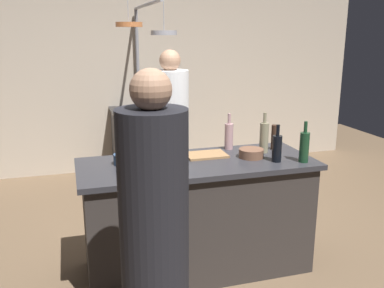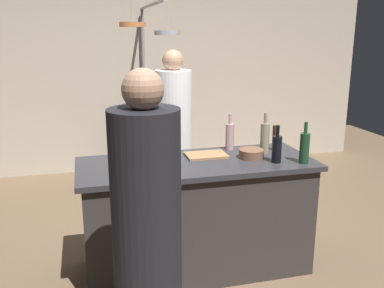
{
  "view_description": "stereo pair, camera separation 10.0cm",
  "coord_description": "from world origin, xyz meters",
  "px_view_note": "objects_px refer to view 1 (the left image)",
  "views": [
    {
      "loc": [
        -0.91,
        -2.95,
        1.85
      ],
      "look_at": [
        0.0,
        0.15,
        1.0
      ],
      "focal_mm": 39.73,
      "sensor_mm": 36.0,
      "label": 1
    },
    {
      "loc": [
        -0.81,
        -2.98,
        1.85
      ],
      "look_at": [
        0.0,
        0.15,
        1.0
      ],
      "focal_mm": 39.73,
      "sensor_mm": 36.0,
      "label": 2
    }
  ],
  "objects_px": {
    "cutting_board": "(206,155)",
    "mixing_bowl_blue": "(123,159)",
    "pepper_mill": "(274,137)",
    "wine_bottle_amber": "(155,141)",
    "wine_glass_near_right_guest": "(143,150)",
    "wine_glass_near_left_guest": "(136,144)",
    "mixing_bowl_wooden": "(251,153)",
    "chef": "(171,142)",
    "bar_stool_left": "(144,277)",
    "wine_bottle_green": "(304,146)",
    "wine_bottle_white": "(264,137)",
    "guest_left": "(155,245)",
    "wine_bottle_dark": "(277,148)",
    "wine_bottle_rose": "(229,136)",
    "stove_range": "(143,142)"
  },
  "relations": [
    {
      "from": "mixing_bowl_wooden",
      "to": "wine_bottle_white",
      "type": "bearing_deg",
      "value": 34.28
    },
    {
      "from": "pepper_mill",
      "to": "wine_bottle_amber",
      "type": "xyz_separation_m",
      "value": [
        -1.0,
        0.06,
        0.02
      ]
    },
    {
      "from": "pepper_mill",
      "to": "wine_bottle_amber",
      "type": "distance_m",
      "value": 1.0
    },
    {
      "from": "wine_glass_near_right_guest",
      "to": "wine_glass_near_left_guest",
      "type": "distance_m",
      "value": 0.18
    },
    {
      "from": "bar_stool_left",
      "to": "mixing_bowl_blue",
      "type": "height_order",
      "value": "mixing_bowl_blue"
    },
    {
      "from": "bar_stool_left",
      "to": "mixing_bowl_wooden",
      "type": "bearing_deg",
      "value": 31.84
    },
    {
      "from": "bar_stool_left",
      "to": "wine_bottle_dark",
      "type": "distance_m",
      "value": 1.36
    },
    {
      "from": "cutting_board",
      "to": "mixing_bowl_wooden",
      "type": "relative_size",
      "value": 1.66
    },
    {
      "from": "chef",
      "to": "wine_glass_near_right_guest",
      "type": "relative_size",
      "value": 11.61
    },
    {
      "from": "wine_bottle_amber",
      "to": "chef",
      "type": "bearing_deg",
      "value": 68.77
    },
    {
      "from": "wine_bottle_amber",
      "to": "wine_bottle_dark",
      "type": "distance_m",
      "value": 0.94
    },
    {
      "from": "bar_stool_left",
      "to": "wine_bottle_green",
      "type": "bearing_deg",
      "value": 16.44
    },
    {
      "from": "chef",
      "to": "wine_bottle_rose",
      "type": "height_order",
      "value": "chef"
    },
    {
      "from": "wine_bottle_white",
      "to": "wine_glass_near_left_guest",
      "type": "height_order",
      "value": "wine_bottle_white"
    },
    {
      "from": "wine_bottle_amber",
      "to": "mixing_bowl_wooden",
      "type": "height_order",
      "value": "wine_bottle_amber"
    },
    {
      "from": "chef",
      "to": "wine_bottle_white",
      "type": "bearing_deg",
      "value": -60.31
    },
    {
      "from": "wine_bottle_rose",
      "to": "mixing_bowl_blue",
      "type": "xyz_separation_m",
      "value": [
        -0.91,
        -0.18,
        -0.08
      ]
    },
    {
      "from": "pepper_mill",
      "to": "wine_bottle_amber",
      "type": "relative_size",
      "value": 0.64
    },
    {
      "from": "wine_bottle_amber",
      "to": "guest_left",
      "type": "bearing_deg",
      "value": -101.95
    },
    {
      "from": "wine_bottle_dark",
      "to": "wine_bottle_green",
      "type": "height_order",
      "value": "wine_bottle_green"
    },
    {
      "from": "wine_bottle_green",
      "to": "wine_glass_near_left_guest",
      "type": "xyz_separation_m",
      "value": [
        -1.2,
        0.49,
        -0.02
      ]
    },
    {
      "from": "wine_glass_near_right_guest",
      "to": "mixing_bowl_wooden",
      "type": "relative_size",
      "value": 0.76
    },
    {
      "from": "cutting_board",
      "to": "mixing_bowl_blue",
      "type": "distance_m",
      "value": 0.66
    },
    {
      "from": "stove_range",
      "to": "mixing_bowl_wooden",
      "type": "xyz_separation_m",
      "value": [
        0.44,
        -2.46,
        0.49
      ]
    },
    {
      "from": "wine_bottle_rose",
      "to": "wine_bottle_white",
      "type": "xyz_separation_m",
      "value": [
        0.24,
        -0.18,
        0.01
      ]
    },
    {
      "from": "mixing_bowl_wooden",
      "to": "wine_bottle_amber",
      "type": "bearing_deg",
      "value": 162.9
    },
    {
      "from": "wine_bottle_rose",
      "to": "wine_bottle_dark",
      "type": "bearing_deg",
      "value": -63.29
    },
    {
      "from": "chef",
      "to": "bar_stool_left",
      "type": "height_order",
      "value": "chef"
    },
    {
      "from": "stove_range",
      "to": "wine_bottle_amber",
      "type": "distance_m",
      "value": 2.33
    },
    {
      "from": "wine_bottle_amber",
      "to": "wine_glass_near_left_guest",
      "type": "relative_size",
      "value": 2.25
    },
    {
      "from": "wine_bottle_dark",
      "to": "mixing_bowl_wooden",
      "type": "bearing_deg",
      "value": 132.36
    },
    {
      "from": "cutting_board",
      "to": "mixing_bowl_wooden",
      "type": "height_order",
      "value": "mixing_bowl_wooden"
    },
    {
      "from": "wine_bottle_rose",
      "to": "wine_glass_near_left_guest",
      "type": "distance_m",
      "value": 0.79
    },
    {
      "from": "pepper_mill",
      "to": "wine_bottle_amber",
      "type": "bearing_deg",
      "value": 176.81
    },
    {
      "from": "chef",
      "to": "guest_left",
      "type": "height_order",
      "value": "chef"
    },
    {
      "from": "wine_bottle_rose",
      "to": "wine_bottle_amber",
      "type": "bearing_deg",
      "value": -174.47
    },
    {
      "from": "cutting_board",
      "to": "wine_glass_near_right_guest",
      "type": "distance_m",
      "value": 0.52
    },
    {
      "from": "wine_glass_near_right_guest",
      "to": "wine_glass_near_left_guest",
      "type": "height_order",
      "value": "same"
    },
    {
      "from": "guest_left",
      "to": "wine_bottle_dark",
      "type": "distance_m",
      "value": 1.4
    },
    {
      "from": "bar_stool_left",
      "to": "wine_bottle_green",
      "type": "xyz_separation_m",
      "value": [
        1.31,
        0.39,
        0.65
      ]
    },
    {
      "from": "guest_left",
      "to": "wine_bottle_white",
      "type": "distance_m",
      "value": 1.58
    },
    {
      "from": "wine_bottle_dark",
      "to": "wine_glass_near_left_guest",
      "type": "relative_size",
      "value": 1.96
    },
    {
      "from": "pepper_mill",
      "to": "wine_bottle_green",
      "type": "relative_size",
      "value": 0.67
    },
    {
      "from": "mixing_bowl_blue",
      "to": "chef",
      "type": "bearing_deg",
      "value": 58.21
    },
    {
      "from": "wine_bottle_dark",
      "to": "pepper_mill",
      "type": "bearing_deg",
      "value": 66.71
    },
    {
      "from": "guest_left",
      "to": "chef",
      "type": "bearing_deg",
      "value": 74.09
    },
    {
      "from": "chef",
      "to": "wine_glass_near_left_guest",
      "type": "bearing_deg",
      "value": -120.96
    },
    {
      "from": "chef",
      "to": "wine_bottle_green",
      "type": "bearing_deg",
      "value": -60.7
    },
    {
      "from": "bar_stool_left",
      "to": "cutting_board",
      "type": "distance_m",
      "value": 1.12
    },
    {
      "from": "wine_bottle_rose",
      "to": "wine_glass_near_left_guest",
      "type": "bearing_deg",
      "value": -179.38
    }
  ]
}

